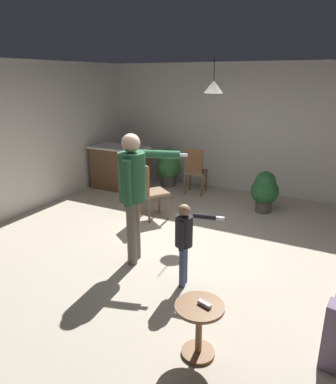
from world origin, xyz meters
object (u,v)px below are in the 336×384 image
(potted_plant_corner, at_px, (265,190))
(potted_plant_by_wall, at_px, (168,166))
(dining_chair_near_wall, at_px, (195,169))
(side_table_by_couch, at_px, (199,324))
(spare_remote_on_table, at_px, (204,304))
(dining_chair_by_counter, at_px, (150,189))
(person_child, at_px, (185,236))
(person_adult, at_px, (133,185))
(kitchen_counter, at_px, (119,168))

(potted_plant_corner, distance_m, potted_plant_by_wall, 2.43)
(dining_chair_near_wall, height_order, potted_plant_by_wall, dining_chair_near_wall)
(side_table_by_couch, xyz_separation_m, spare_remote_on_table, (0.04, 0.01, 0.21))
(side_table_by_couch, height_order, dining_chair_by_counter, dining_chair_by_counter)
(side_table_by_couch, height_order, dining_chair_near_wall, dining_chair_near_wall)
(person_child, distance_m, potted_plant_by_wall, 4.10)
(side_table_by_couch, xyz_separation_m, dining_chair_by_counter, (-2.02, 2.60, 0.22))
(person_child, bearing_deg, side_table_by_couch, 20.80)
(person_adult, height_order, potted_plant_corner, person_adult)
(potted_plant_corner, relative_size, potted_plant_by_wall, 0.89)
(side_table_by_couch, relative_size, dining_chair_by_counter, 0.52)
(person_adult, relative_size, potted_plant_by_wall, 2.02)
(potted_plant_corner, bearing_deg, person_child, -95.49)
(side_table_by_couch, bearing_deg, dining_chair_by_counter, 127.77)
(dining_chair_near_wall, height_order, spare_remote_on_table, dining_chair_near_wall)
(spare_remote_on_table, bearing_deg, person_child, 123.59)
(kitchen_counter, relative_size, spare_remote_on_table, 9.69)
(kitchen_counter, bearing_deg, side_table_by_couch, -47.37)
(kitchen_counter, height_order, person_adult, person_adult)
(dining_chair_by_counter, xyz_separation_m, potted_plant_corner, (1.70, 1.26, -0.12))
(person_child, relative_size, dining_chair_near_wall, 1.04)
(dining_chair_near_wall, bearing_deg, kitchen_counter, -173.71)
(person_adult, bearing_deg, dining_chair_near_wall, 171.47)
(side_table_by_couch, xyz_separation_m, potted_plant_by_wall, (-2.66, 4.52, 0.15))
(dining_chair_near_wall, distance_m, potted_plant_by_wall, 0.84)
(potted_plant_by_wall, bearing_deg, dining_chair_near_wall, -20.21)
(kitchen_counter, relative_size, potted_plant_corner, 1.63)
(potted_plant_corner, bearing_deg, person_adult, -112.84)
(dining_chair_by_counter, height_order, dining_chair_near_wall, same)
(person_adult, distance_m, person_child, 0.98)
(dining_chair_by_counter, bearing_deg, dining_chair_near_wall, 120.30)
(kitchen_counter, distance_m, potted_plant_corner, 3.22)
(dining_chair_by_counter, bearing_deg, kitchen_counter, 176.20)
(potted_plant_corner, bearing_deg, kitchen_counter, -179.56)
(potted_plant_by_wall, distance_m, spare_remote_on_table, 5.25)
(potted_plant_corner, bearing_deg, side_table_by_couch, -85.26)
(side_table_by_couch, relative_size, potted_plant_corner, 0.67)
(dining_chair_near_wall, height_order, potted_plant_corner, dining_chair_near_wall)
(side_table_by_couch, relative_size, dining_chair_near_wall, 0.52)
(side_table_by_couch, bearing_deg, dining_chair_near_wall, 113.90)
(person_adult, xyz_separation_m, person_child, (0.84, -0.23, -0.44))
(kitchen_counter, relative_size, dining_chair_near_wall, 1.26)
(person_adult, relative_size, potted_plant_corner, 2.26)
(kitchen_counter, bearing_deg, dining_chair_by_counter, -39.19)
(person_adult, xyz_separation_m, spare_remote_on_table, (1.48, -1.19, -0.55))
(dining_chair_by_counter, bearing_deg, potted_plant_by_wall, 143.96)
(person_adult, distance_m, dining_chair_near_wall, 3.10)
(kitchen_counter, xyz_separation_m, dining_chair_near_wall, (1.66, 0.38, 0.07))
(potted_plant_by_wall, bearing_deg, person_child, -59.81)
(side_table_by_couch, height_order, person_child, person_child)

